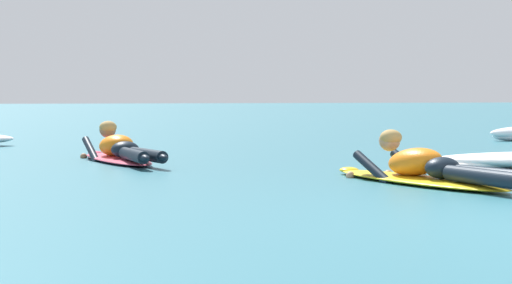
{
  "coord_description": "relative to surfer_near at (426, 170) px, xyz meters",
  "views": [
    {
      "loc": [
        -3.95,
        -5.21,
        0.84
      ],
      "look_at": [
        -1.56,
        4.9,
        0.3
      ],
      "focal_mm": 65.12,
      "sensor_mm": 36.0,
      "label": 1
    }
  ],
  "objects": [
    {
      "name": "surfer_near",
      "position": [
        0.0,
        0.0,
        0.0
      ],
      "size": [
        1.18,
        2.69,
        0.53
      ],
      "color": "yellow",
      "rests_on": "ground"
    },
    {
      "name": "ground_plane",
      "position": [
        0.46,
        7.27,
        -0.13
      ],
      "size": [
        120.0,
        120.0,
        0.0
      ],
      "primitive_type": "plane",
      "color": "#2D6B7A"
    },
    {
      "name": "surfer_far",
      "position": [
        -2.51,
        3.38,
        0.0
      ],
      "size": [
        0.94,
        2.66,
        0.54
      ],
      "color": "#E54C66",
      "rests_on": "ground"
    }
  ]
}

